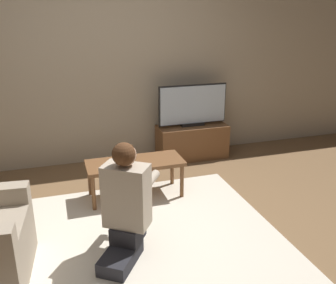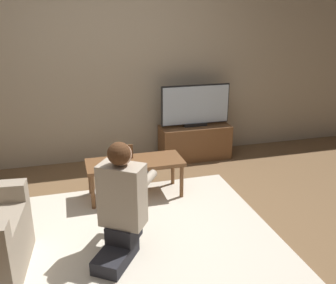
{
  "view_description": "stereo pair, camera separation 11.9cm",
  "coord_description": "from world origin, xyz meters",
  "views": [
    {
      "loc": [
        -0.63,
        -2.67,
        1.85
      ],
      "look_at": [
        0.45,
        0.74,
        0.58
      ],
      "focal_mm": 40.0,
      "sensor_mm": 36.0,
      "label": 1
    },
    {
      "loc": [
        -0.51,
        -2.7,
        1.85
      ],
      "look_at": [
        0.45,
        0.74,
        0.58
      ],
      "focal_mm": 40.0,
      "sensor_mm": 36.0,
      "label": 2
    }
  ],
  "objects": [
    {
      "name": "person_kneeling",
      "position": [
        -0.17,
        -0.16,
        0.47
      ],
      "size": [
        0.63,
        0.77,
        0.93
      ],
      "rotation": [
        0.0,
        0.0,
        2.54
      ],
      "color": "#232328",
      "rests_on": "rug"
    },
    {
      "name": "tv",
      "position": [
        1.06,
        1.64,
        0.71
      ],
      "size": [
        0.89,
        0.08,
        0.53
      ],
      "color": "black",
      "rests_on": "tv_stand"
    },
    {
      "name": "picture_frame",
      "position": [
        0.05,
        0.85,
        0.48
      ],
      "size": [
        0.11,
        0.01,
        0.15
      ],
      "color": "brown",
      "rests_on": "coffee_table"
    },
    {
      "name": "rug",
      "position": [
        0.0,
        0.0,
        0.01
      ],
      "size": [
        2.29,
        2.03,
        0.02
      ],
      "color": "beige",
      "rests_on": "ground_plane"
    },
    {
      "name": "coffee_table",
      "position": [
        0.1,
        0.77,
        0.36
      ],
      "size": [
        0.98,
        0.4,
        0.4
      ],
      "color": "brown",
      "rests_on": "ground_plane"
    },
    {
      "name": "wall_back",
      "position": [
        0.0,
        1.93,
        1.3
      ],
      "size": [
        10.0,
        0.06,
        2.6
      ],
      "color": "tan",
      "rests_on": "ground_plane"
    },
    {
      "name": "remote",
      "position": [
        -0.13,
        0.69,
        0.41
      ],
      "size": [
        0.04,
        0.15,
        0.02
      ],
      "color": "black",
      "rests_on": "coffee_table"
    },
    {
      "name": "tv_stand",
      "position": [
        1.06,
        1.63,
        0.22
      ],
      "size": [
        0.91,
        0.36,
        0.44
      ],
      "color": "brown",
      "rests_on": "ground_plane"
    },
    {
      "name": "ground_plane",
      "position": [
        0.0,
        0.0,
        0.0
      ],
      "size": [
        10.0,
        10.0,
        0.0
      ],
      "primitive_type": "plane",
      "color": "brown"
    }
  ]
}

